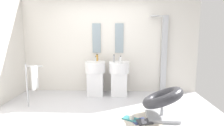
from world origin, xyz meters
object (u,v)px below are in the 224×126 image
at_px(shower_column, 163,53).
at_px(soap_bottle_grey, 114,59).
at_px(pedestal_sink_right, 119,77).
at_px(magazine_navy, 140,121).
at_px(towel_rack, 33,79).
at_px(magazine_teal, 131,119).
at_px(magazine_charcoal, 144,122).
at_px(coffee_mug, 132,117).
at_px(soap_bottle_amber, 97,58).
at_px(soap_bottle_white, 121,60).
at_px(soap_bottle_clear, 96,59).
at_px(lounge_chair, 162,100).
at_px(pedestal_sink_left, 96,76).

bearing_deg(shower_column, soap_bottle_grey, -165.34).
height_order(pedestal_sink_right, magazine_navy, pedestal_sink_right).
distance_m(towel_rack, magazine_teal, 2.20).
relative_size(towel_rack, magazine_charcoal, 3.64).
bearing_deg(shower_column, towel_rack, -159.04).
relative_size(shower_column, towel_rack, 2.16).
height_order(magazine_navy, coffee_mug, coffee_mug).
relative_size(shower_column, soap_bottle_grey, 10.67).
bearing_deg(soap_bottle_amber, pedestal_sink_right, -14.06).
bearing_deg(magazine_teal, soap_bottle_amber, 149.88).
height_order(soap_bottle_white, soap_bottle_clear, soap_bottle_white).
height_order(magazine_teal, soap_bottle_amber, soap_bottle_amber).
xyz_separation_m(lounge_chair, soap_bottle_grey, (-0.94, 1.26, 0.62)).
xyz_separation_m(magazine_teal, magazine_navy, (0.16, -0.08, -0.00)).
distance_m(magazine_teal, soap_bottle_grey, 1.69).
xyz_separation_m(shower_column, lounge_chair, (-0.37, -1.60, -0.73)).
bearing_deg(coffee_mug, soap_bottle_clear, 118.10).
bearing_deg(towel_rack, shower_column, 20.96).
xyz_separation_m(towel_rack, magazine_charcoal, (2.27, -0.68, -0.60)).
height_order(pedestal_sink_left, soap_bottle_white, soap_bottle_white).
relative_size(magazine_teal, soap_bottle_grey, 1.49).
bearing_deg(pedestal_sink_right, soap_bottle_grey, -152.44).
xyz_separation_m(soap_bottle_amber, soap_bottle_grey, (0.45, -0.21, 0.00)).
bearing_deg(shower_column, magazine_teal, -119.23).
distance_m(soap_bottle_amber, soap_bottle_grey, 0.50).
height_order(lounge_chair, magazine_teal, lounge_chair).
distance_m(shower_column, magazine_navy, 2.22).
bearing_deg(lounge_chair, magazine_charcoal, -147.51).
relative_size(magazine_teal, soap_bottle_clear, 2.35).
xyz_separation_m(towel_rack, magazine_teal, (2.04, -0.56, -0.61)).
relative_size(towel_rack, magazine_teal, 3.31).
height_order(magazine_charcoal, soap_bottle_grey, soap_bottle_grey).
height_order(pedestal_sink_right, magazine_charcoal, pedestal_sink_right).
xyz_separation_m(magazine_navy, soap_bottle_white, (-0.34, 1.32, 0.94)).
relative_size(magazine_navy, soap_bottle_white, 1.55).
bearing_deg(soap_bottle_clear, soap_bottle_amber, 19.01).
bearing_deg(magazine_charcoal, magazine_navy, 131.63).
distance_m(soap_bottle_white, soap_bottle_clear, 0.73).
xyz_separation_m(towel_rack, soap_bottle_white, (1.86, 0.68, 0.33)).
bearing_deg(soap_bottle_clear, soap_bottle_white, -26.43).
xyz_separation_m(pedestal_sink_left, soap_bottle_white, (0.64, -0.19, 0.47)).
distance_m(pedestal_sink_left, soap_bottle_grey, 0.68).
xyz_separation_m(magazine_charcoal, soap_bottle_amber, (-1.03, 1.70, 0.94)).
bearing_deg(coffee_mug, soap_bottle_amber, 116.83).
distance_m(magazine_teal, magazine_navy, 0.17).
relative_size(magazine_navy, soap_bottle_clear, 2.21).
bearing_deg(soap_bottle_white, coffee_mug, -81.00).
xyz_separation_m(shower_column, soap_bottle_amber, (-1.75, -0.13, -0.12)).
xyz_separation_m(soap_bottle_white, soap_bottle_grey, (-0.16, 0.12, 0.01)).
distance_m(towel_rack, soap_bottle_amber, 1.64).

